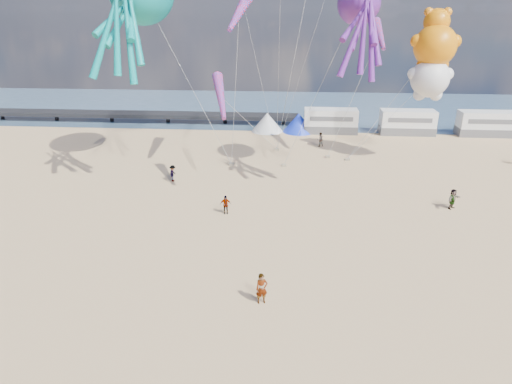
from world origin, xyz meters
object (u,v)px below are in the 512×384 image
at_px(standing_person, 262,289).
at_px(kite_teddy_orange, 435,46).
at_px(motorhome_2, 486,124).
at_px(beachgoer_4, 453,199).
at_px(sandbag_a, 232,164).
at_px(kite_panda, 430,78).
at_px(windsock_left, 239,13).
at_px(sandbag_d, 328,157).
at_px(kite_octopus_purple, 359,3).
at_px(sandbag_e, 277,150).
at_px(tent_white, 267,122).
at_px(sandbag_c, 347,159).
at_px(windsock_right, 221,96).
at_px(motorhome_1, 407,122).
at_px(motorhome_0, 330,121).
at_px(tent_blue, 299,123).
at_px(beachgoer_2, 173,173).
at_px(windsock_mid, 379,35).
at_px(beachgoer_1, 320,139).
at_px(sandbag_b, 284,165).
at_px(beachgoer_3, 225,205).

xyz_separation_m(standing_person, kite_teddy_orange, (14.46, 25.04, 10.55)).
relative_size(motorhome_2, beachgoer_4, 4.07).
height_order(sandbag_a, kite_panda, kite_panda).
bearing_deg(windsock_left, sandbag_a, 132.47).
xyz_separation_m(sandbag_d, kite_octopus_purple, (1.25, -5.76, 14.94)).
bearing_deg(sandbag_a, sandbag_d, 18.31).
height_order(sandbag_e, kite_panda, kite_panda).
bearing_deg(tent_white, sandbag_c, -51.94).
xyz_separation_m(tent_white, windsock_right, (-2.62, -21.09, 6.99)).
distance_m(motorhome_1, standing_person, 39.99).
distance_m(motorhome_0, motorhome_2, 19.00).
height_order(tent_blue, sandbag_a, tent_blue).
xyz_separation_m(beachgoer_2, sandbag_c, (16.53, 7.42, -0.65)).
bearing_deg(motorhome_1, beachgoer_2, -142.97).
bearing_deg(beachgoer_4, motorhome_0, 67.13).
bearing_deg(kite_octopus_purple, kite_panda, 39.73).
distance_m(beachgoer_2, sandbag_e, 13.85).
distance_m(beachgoer_4, windsock_mid, 17.53).
distance_m(motorhome_2, beachgoer_1, 21.60).
height_order(beachgoer_2, sandbag_b, beachgoer_2).
distance_m(sandbag_c, kite_panda, 11.02).
bearing_deg(beachgoer_3, sandbag_d, 46.86).
bearing_deg(motorhome_0, beachgoer_2, -129.44).
xyz_separation_m(motorhome_0, sandbag_d, (-0.98, -10.68, -1.39)).
bearing_deg(tent_blue, motorhome_2, 0.00).
bearing_deg(motorhome_1, beachgoer_4, -94.04).
distance_m(beachgoer_3, kite_teddy_orange, 25.07).
relative_size(sandbag_d, kite_teddy_orange, 0.07).
relative_size(tent_white, beachgoer_4, 2.46).
height_order(standing_person, sandbag_c, standing_person).
bearing_deg(windsock_right, sandbag_d, 33.05).
relative_size(tent_blue, beachgoer_4, 2.46).
bearing_deg(beachgoer_4, standing_person, -177.81).
relative_size(kite_panda, kite_teddy_orange, 0.93).
distance_m(beachgoer_4, windsock_right, 20.01).
distance_m(beachgoer_2, windsock_right, 9.18).
bearing_deg(sandbag_c, windsock_right, -140.36).
bearing_deg(sandbag_b, windsock_mid, 18.95).
bearing_deg(motorhome_2, motorhome_1, 180.00).
relative_size(sandbag_b, kite_octopus_purple, 0.05).
bearing_deg(beachgoer_4, sandbag_e, 92.59).
distance_m(tent_white, tent_blue, 4.00).
height_order(sandbag_a, windsock_right, windsock_right).
relative_size(tent_blue, beachgoer_2, 2.62).
relative_size(motorhome_2, tent_blue, 1.65).
bearing_deg(beachgoer_3, motorhome_0, 56.57).
relative_size(sandbag_d, windsock_right, 0.09).
distance_m(tent_blue, standing_person, 36.81).
distance_m(motorhome_0, sandbag_b, 15.01).
distance_m(motorhome_2, beachgoer_4, 25.75).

